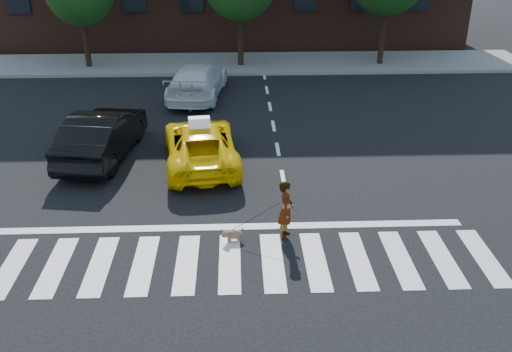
# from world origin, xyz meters

# --- Properties ---
(ground) EXTENTS (120.00, 120.00, 0.00)m
(ground) POSITION_xyz_m (0.00, 0.00, 0.00)
(ground) COLOR black
(ground) RESTS_ON ground
(crosswalk) EXTENTS (13.00, 2.40, 0.01)m
(crosswalk) POSITION_xyz_m (0.00, 0.00, 0.01)
(crosswalk) COLOR silver
(crosswalk) RESTS_ON ground
(stop_line) EXTENTS (12.00, 0.30, 0.01)m
(stop_line) POSITION_xyz_m (0.00, 1.60, 0.01)
(stop_line) COLOR silver
(stop_line) RESTS_ON ground
(sidewalk_far) EXTENTS (30.00, 4.00, 0.15)m
(sidewalk_far) POSITION_xyz_m (0.00, 17.50, 0.07)
(sidewalk_far) COLOR slate
(sidewalk_far) RESTS_ON ground
(taxi) EXTENTS (2.69, 4.91, 1.30)m
(taxi) POSITION_xyz_m (-0.92, 5.59, 0.65)
(taxi) COLOR yellow
(taxi) RESTS_ON ground
(black_sedan) EXTENTS (2.28, 4.92, 1.56)m
(black_sedan) POSITION_xyz_m (-4.12, 6.22, 0.78)
(black_sedan) COLOR black
(black_sedan) RESTS_ON ground
(white_suv) EXTENTS (2.64, 5.21, 1.45)m
(white_suv) POSITION_xyz_m (-1.40, 12.38, 0.72)
(white_suv) COLOR silver
(white_suv) RESTS_ON ground
(woman) EXTENTS (0.45, 0.61, 1.53)m
(woman) POSITION_xyz_m (1.39, 1.10, 0.76)
(woman) COLOR #999999
(woman) RESTS_ON ground
(dog) EXTENTS (0.57, 0.39, 0.34)m
(dog) POSITION_xyz_m (0.06, 0.93, 0.20)
(dog) COLOR olive
(dog) RESTS_ON ground
(taxi_sign) EXTENTS (0.68, 0.35, 0.32)m
(taxi_sign) POSITION_xyz_m (-0.92, 5.39, 1.46)
(taxi_sign) COLOR white
(taxi_sign) RESTS_ON taxi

